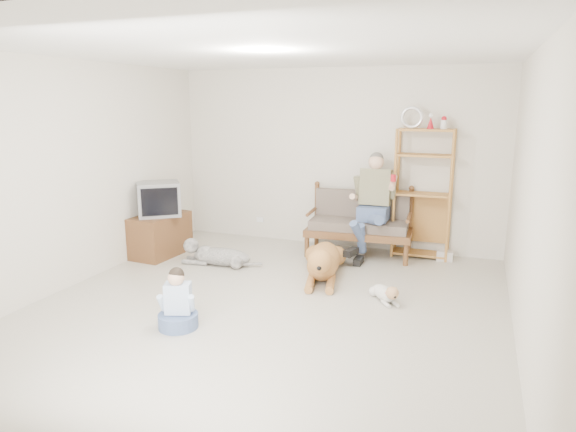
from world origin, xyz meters
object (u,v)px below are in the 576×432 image
at_px(tv_stand, 160,235).
at_px(loveseat, 360,222).
at_px(etagere, 423,192).
at_px(golden_retriever, 323,261).

bearing_deg(tv_stand, loveseat, 25.46).
relative_size(etagere, tv_stand, 2.29).
xyz_separation_m(loveseat, golden_retriever, (-0.22, -1.15, -0.28)).
xyz_separation_m(loveseat, tv_stand, (-2.73, -1.05, -0.19)).
bearing_deg(tv_stand, golden_retriever, 2.04).
height_order(etagere, golden_retriever, etagere).
relative_size(loveseat, etagere, 0.72).
xyz_separation_m(etagere, golden_retriever, (-1.06, -1.34, -0.73)).
relative_size(tv_stand, golden_retriever, 0.56).
height_order(loveseat, golden_retriever, loveseat).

